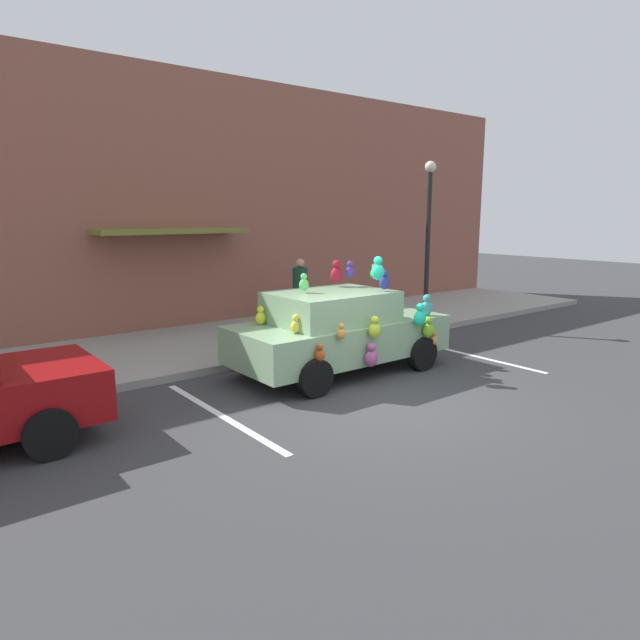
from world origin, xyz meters
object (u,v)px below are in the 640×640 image
at_px(plush_covered_car, 338,330).
at_px(teddy_bear_on_sidewalk, 270,334).
at_px(street_lamp_post, 428,226).
at_px(pedestrian_near_shopfront, 300,293).

relative_size(plush_covered_car, teddy_bear_on_sidewalk, 7.04).
bearing_deg(street_lamp_post, pedestrian_near_shopfront, 142.11).
bearing_deg(street_lamp_post, teddy_bear_on_sidewalk, 177.29).
relative_size(teddy_bear_on_sidewalk, street_lamp_post, 0.14).
bearing_deg(plush_covered_car, street_lamp_post, 21.76).
relative_size(street_lamp_post, pedestrian_near_shopfront, 2.46).
bearing_deg(pedestrian_near_shopfront, street_lamp_post, -37.89).
height_order(teddy_bear_on_sidewalk, street_lamp_post, street_lamp_post).
distance_m(plush_covered_car, street_lamp_post, 5.13).
relative_size(teddy_bear_on_sidewalk, pedestrian_near_shopfront, 0.36).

